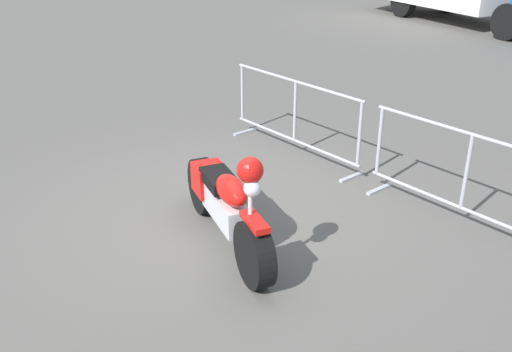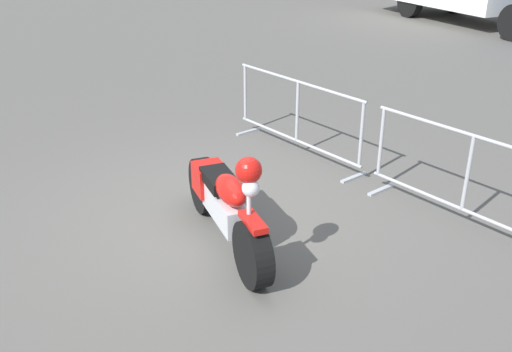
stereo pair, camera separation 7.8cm
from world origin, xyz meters
TOP-DOWN VIEW (x-y plane):
  - ground_plane at (0.00, 0.00)m, footprint 120.00×120.00m
  - motorcycle at (0.55, -0.22)m, footprint 2.13×0.82m
  - crowd_barrier_near at (-0.77, 1.99)m, footprint 2.43×0.45m
  - crowd_barrier_far at (1.87, 1.99)m, footprint 2.43×0.45m

SIDE VIEW (x-z plane):
  - ground_plane at x=0.00m, z-range 0.00..0.00m
  - motorcycle at x=0.55m, z-range -0.15..1.08m
  - crowd_barrier_near at x=-0.77m, z-range 0.02..1.09m
  - crowd_barrier_far at x=1.87m, z-range 0.02..1.09m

